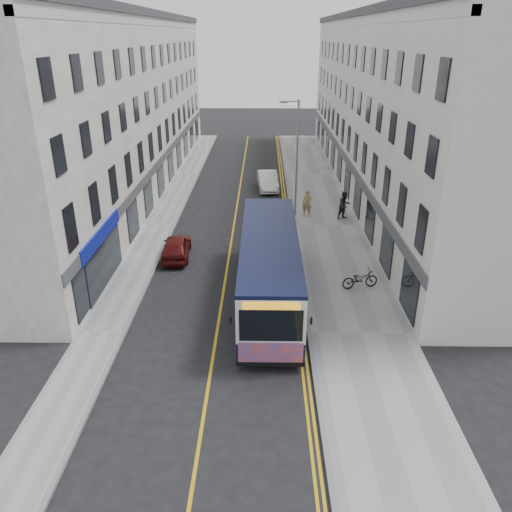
{
  "coord_description": "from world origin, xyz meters",
  "views": [
    {
      "loc": [
        2.0,
        -19.55,
        11.94
      ],
      "look_at": [
        1.64,
        3.52,
        1.6
      ],
      "focal_mm": 35.0,
      "sensor_mm": 36.0,
      "label": 1
    }
  ],
  "objects_px": {
    "pedestrian_near": "(307,203)",
    "pedestrian_far": "(344,205)",
    "streetlamp": "(296,155)",
    "car_maroon": "(176,247)",
    "bicycle": "(360,279)",
    "car_white": "(268,181)",
    "city_bus": "(269,266)"
  },
  "relations": [
    {
      "from": "pedestrian_near",
      "to": "streetlamp",
      "type": "bearing_deg",
      "value": 179.96
    },
    {
      "from": "pedestrian_near",
      "to": "pedestrian_far",
      "type": "relative_size",
      "value": 0.97
    },
    {
      "from": "city_bus",
      "to": "car_maroon",
      "type": "distance_m",
      "value": 7.44
    },
    {
      "from": "streetlamp",
      "to": "bicycle",
      "type": "relative_size",
      "value": 4.24
    },
    {
      "from": "bicycle",
      "to": "car_white",
      "type": "bearing_deg",
      "value": 0.57
    },
    {
      "from": "pedestrian_near",
      "to": "car_white",
      "type": "height_order",
      "value": "pedestrian_near"
    },
    {
      "from": "bicycle",
      "to": "pedestrian_near",
      "type": "bearing_deg",
      "value": -4.09
    },
    {
      "from": "streetlamp",
      "to": "car_maroon",
      "type": "bearing_deg",
      "value": -135.32
    },
    {
      "from": "pedestrian_near",
      "to": "car_white",
      "type": "bearing_deg",
      "value": 124.84
    },
    {
      "from": "streetlamp",
      "to": "pedestrian_near",
      "type": "distance_m",
      "value": 3.43
    },
    {
      "from": "city_bus",
      "to": "car_maroon",
      "type": "relative_size",
      "value": 3.01
    },
    {
      "from": "bicycle",
      "to": "pedestrian_far",
      "type": "bearing_deg",
      "value": -17.56
    },
    {
      "from": "pedestrian_near",
      "to": "pedestrian_far",
      "type": "bearing_deg",
      "value": 3.31
    },
    {
      "from": "streetlamp",
      "to": "city_bus",
      "type": "height_order",
      "value": "streetlamp"
    },
    {
      "from": "bicycle",
      "to": "car_white",
      "type": "xyz_separation_m",
      "value": [
        -4.54,
        17.85,
        0.11
      ]
    },
    {
      "from": "bicycle",
      "to": "pedestrian_near",
      "type": "distance_m",
      "value": 10.97
    },
    {
      "from": "car_white",
      "to": "car_maroon",
      "type": "distance_m",
      "value": 14.95
    },
    {
      "from": "pedestrian_near",
      "to": "car_maroon",
      "type": "relative_size",
      "value": 0.5
    },
    {
      "from": "bicycle",
      "to": "car_white",
      "type": "height_order",
      "value": "car_white"
    },
    {
      "from": "pedestrian_near",
      "to": "pedestrian_far",
      "type": "height_order",
      "value": "pedestrian_far"
    },
    {
      "from": "city_bus",
      "to": "pedestrian_near",
      "type": "distance_m",
      "value": 12.28
    },
    {
      "from": "bicycle",
      "to": "car_maroon",
      "type": "xyz_separation_m",
      "value": [
        -9.92,
        3.91,
        0.04
      ]
    },
    {
      "from": "city_bus",
      "to": "car_white",
      "type": "height_order",
      "value": "city_bus"
    },
    {
      "from": "streetlamp",
      "to": "city_bus",
      "type": "relative_size",
      "value": 0.69
    },
    {
      "from": "streetlamp",
      "to": "pedestrian_far",
      "type": "distance_m",
      "value": 4.79
    },
    {
      "from": "city_bus",
      "to": "bicycle",
      "type": "height_order",
      "value": "city_bus"
    },
    {
      "from": "pedestrian_near",
      "to": "car_white",
      "type": "relative_size",
      "value": 0.43
    },
    {
      "from": "pedestrian_far",
      "to": "streetlamp",
      "type": "bearing_deg",
      "value": 136.26
    },
    {
      "from": "pedestrian_far",
      "to": "car_maroon",
      "type": "height_order",
      "value": "pedestrian_far"
    },
    {
      "from": "car_white",
      "to": "car_maroon",
      "type": "xyz_separation_m",
      "value": [
        -5.38,
        -13.94,
        -0.07
      ]
    },
    {
      "from": "streetlamp",
      "to": "car_maroon",
      "type": "xyz_separation_m",
      "value": [
        -7.2,
        -7.12,
        -3.73
      ]
    },
    {
      "from": "pedestrian_far",
      "to": "car_maroon",
      "type": "xyz_separation_m",
      "value": [
        -10.62,
        -6.43,
        -0.45
      ]
    }
  ]
}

